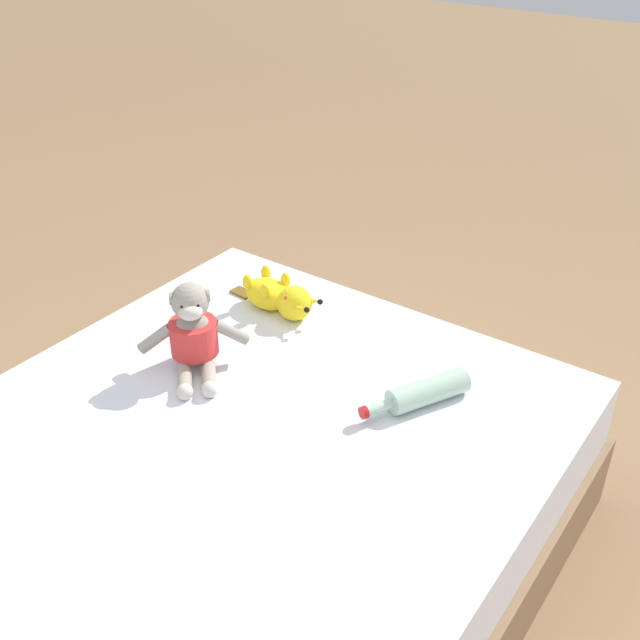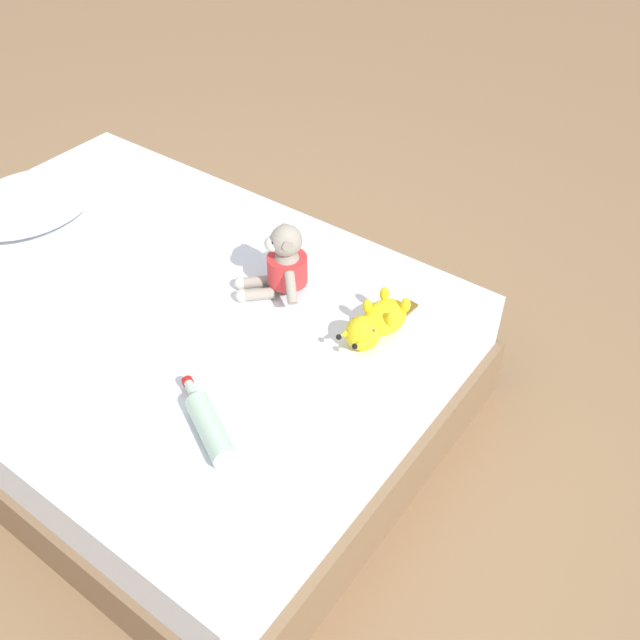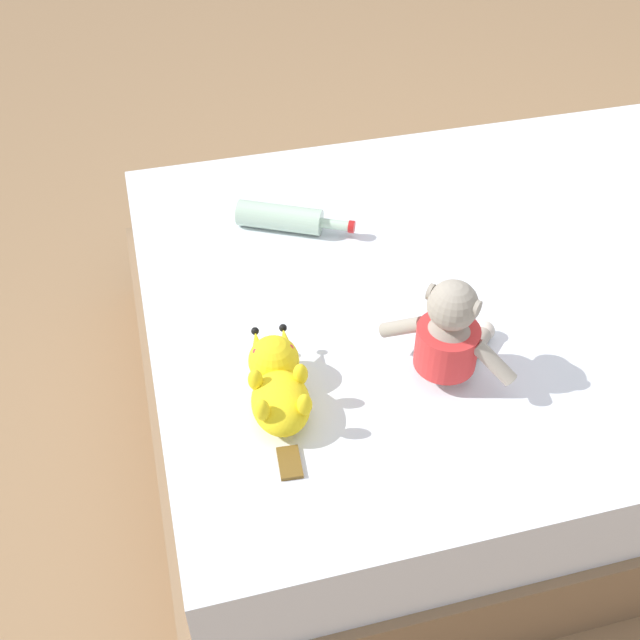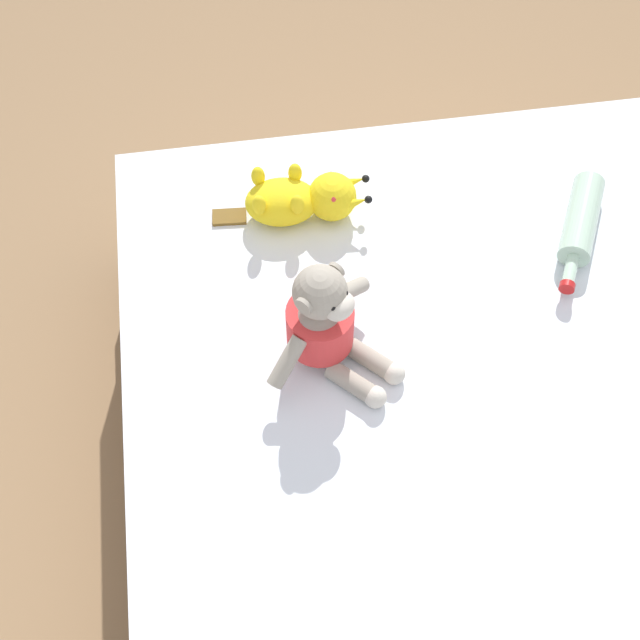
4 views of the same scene
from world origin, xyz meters
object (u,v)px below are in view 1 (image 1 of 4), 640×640
(plush_monkey, at_px, (193,334))
(plush_yellow_creature, at_px, (279,297))
(bed, at_px, (186,556))
(glass_bottle, at_px, (425,392))

(plush_monkey, bearing_deg, plush_yellow_creature, -91.30)
(bed, distance_m, glass_bottle, 0.67)
(bed, relative_size, glass_bottle, 6.75)
(glass_bottle, bearing_deg, bed, 62.77)
(plush_monkey, distance_m, plush_yellow_creature, 0.34)
(bed, bearing_deg, plush_monkey, -51.97)
(bed, relative_size, plush_yellow_creature, 5.73)
(plush_yellow_creature, height_order, glass_bottle, plush_yellow_creature)
(glass_bottle, bearing_deg, plush_monkey, 20.49)
(bed, bearing_deg, glass_bottle, -117.23)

